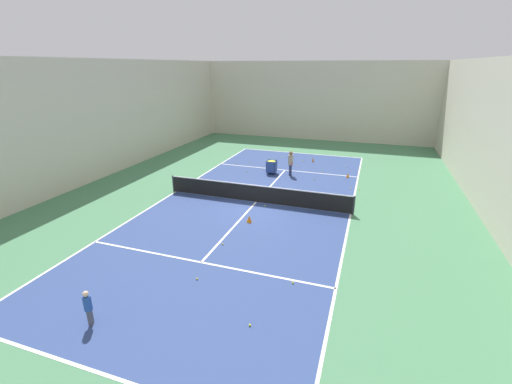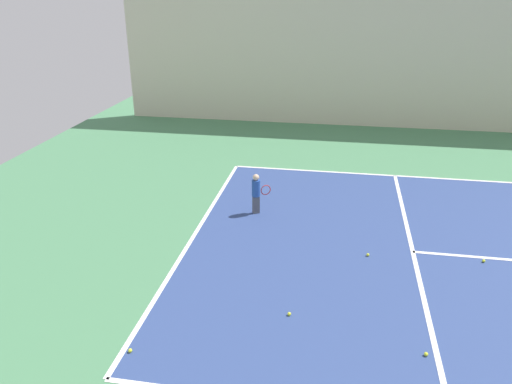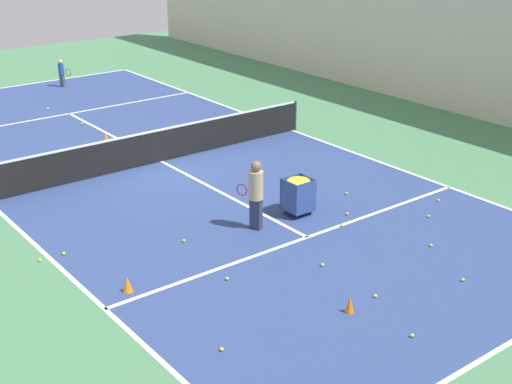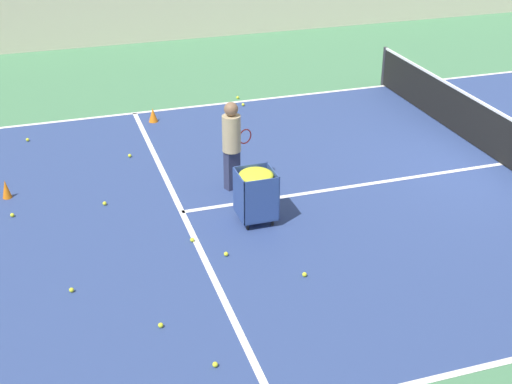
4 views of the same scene
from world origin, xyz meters
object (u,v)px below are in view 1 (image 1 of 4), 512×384
Objects in this scene: coach_at_net at (291,162)px; ball_cart at (272,164)px; training_cone_0 at (249,219)px; training_cone_1 at (313,160)px; tennis_net at (256,193)px; player_near_baseline at (88,305)px.

coach_at_net is 1.32m from ball_cart.
training_cone_0 is 0.97× the size of training_cone_1.
player_near_baseline is at bearing -98.14° from tennis_net.
coach_at_net is 4.81× the size of training_cone_1.
training_cone_1 is (2.14, 3.92, -0.48)m from ball_cart.
tennis_net is 5.31m from coach_at_net.
training_cone_1 is at bearing 85.27° from training_cone_0.
training_cone_0 is (1.97, 7.76, -0.46)m from player_near_baseline.
coach_at_net is (2.08, 15.48, 0.31)m from player_near_baseline.
tennis_net is 10.33m from player_near_baseline.
coach_at_net reaches higher than player_near_baseline.
ball_cart reaches higher than training_cone_0.
tennis_net is at bearing -28.27° from coach_at_net.
player_near_baseline is at bearing -29.21° from coach_at_net.
player_near_baseline reaches higher than ball_cart.
player_near_baseline is 15.47m from ball_cart.
coach_at_net reaches higher than ball_cart.
coach_at_net is at bearing -102.30° from training_cone_1.
tennis_net is 30.70× the size of training_cone_0.
ball_cart is 4.49m from training_cone_1.
player_near_baseline is 15.62m from coach_at_net.
coach_at_net is at bearing 83.29° from tennis_net.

